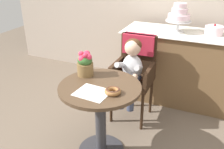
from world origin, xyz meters
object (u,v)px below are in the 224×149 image
cafe_table (100,107)px  round_layer_cake (214,30)px  wicker_chair (136,64)px  donut_front (113,91)px  flower_vase (85,64)px  seated_child (131,66)px  tiered_cake_stand (179,15)px

cafe_table → round_layer_cake: round_layer_cake is taller
wicker_chair → donut_front: (0.08, -0.84, 0.10)m
round_layer_cake → flower_vase: bearing=-130.4°
seated_child → cafe_table: bearing=-97.4°
flower_vase → round_layer_cake: bearing=49.6°
donut_front → round_layer_cake: 1.59m
wicker_chair → flower_vase: (-0.29, -0.62, 0.19)m
donut_front → flower_vase: flower_vase is taller
seated_child → donut_front: 0.69m
wicker_chair → flower_vase: 0.71m
cafe_table → flower_vase: (-0.21, 0.14, 0.33)m
wicker_chair → tiered_cake_stand: size_ratio=2.81×
tiered_cake_stand → round_layer_cake: 0.43m
donut_front → round_layer_cake: (0.66, 1.43, 0.21)m
wicker_chair → round_layer_cake: size_ratio=4.63×
seated_child → flower_vase: 0.57m
donut_front → flower_vase: bearing=149.2°
cafe_table → tiered_cake_stand: (0.41, 1.30, 0.59)m
seated_child → tiered_cake_stand: size_ratio=2.14×
cafe_table → round_layer_cake: 1.64m
cafe_table → donut_front: donut_front is taller
wicker_chair → round_layer_cake: bearing=41.0°
cafe_table → round_layer_cake: bearing=58.9°
tiered_cake_stand → seated_child: bearing=-115.4°
cafe_table → tiered_cake_stand: size_ratio=2.12×
seated_child → round_layer_cake: round_layer_cake is taller
donut_front → round_layer_cake: size_ratio=0.66×
cafe_table → wicker_chair: 0.77m
seated_child → round_layer_cake: 1.08m
donut_front → cafe_table: bearing=153.0°
wicker_chair → seated_child: bearing=-87.8°
cafe_table → seated_child: 0.63m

